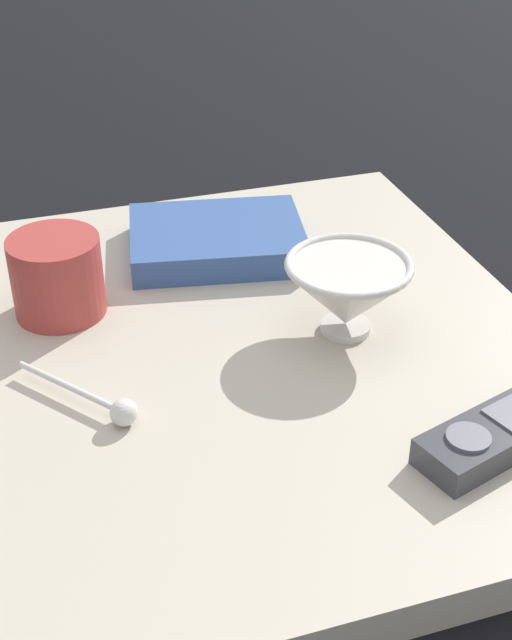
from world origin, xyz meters
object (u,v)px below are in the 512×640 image
at_px(coffee_mug, 57,276).
at_px(teaspoon, 110,406).
at_px(paperback_book, 217,239).
at_px(cereal_bowl, 348,292).
at_px(tv_remote_near, 505,430).

height_order(coffee_mug, teaspoon, coffee_mug).
bearing_deg(paperback_book, cereal_bowl, -158.37).
height_order(cereal_bowl, tv_remote_near, cereal_bowl).
xyz_separation_m(coffee_mug, teaspoon, (-0.19, -0.02, -0.03)).
bearing_deg(cereal_bowl, tv_remote_near, -162.91).
bearing_deg(teaspoon, coffee_mug, 5.74).
bearing_deg(coffee_mug, tv_remote_near, -134.43).
xyz_separation_m(coffee_mug, tv_remote_near, (-0.32, -0.32, -0.03)).
height_order(cereal_bowl, teaspoon, cereal_bowl).
relative_size(coffee_mug, teaspoon, 0.82).
bearing_deg(teaspoon, paperback_book, -32.77).
height_order(teaspoon, paperback_book, paperback_book).
distance_m(coffee_mug, paperback_book, 0.20).
relative_size(cereal_bowl, tv_remote_near, 0.72).
relative_size(coffee_mug, paperback_book, 0.42).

